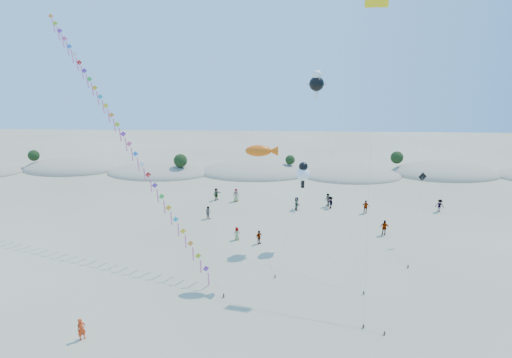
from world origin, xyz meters
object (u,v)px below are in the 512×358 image
at_px(kite_train, 118,127).
at_px(parafoil_kite, 376,12).
at_px(fish_kite, 262,151).
at_px(flyer_foreground, 81,329).

height_order(kite_train, parafoil_kite, parafoil_kite).
xyz_separation_m(kite_train, parafoil_kite, (24.82, -3.56, 10.85)).
height_order(kite_train, fish_kite, kite_train).
relative_size(fish_kite, parafoil_kite, 0.50).
bearing_deg(parafoil_kite, flyer_foreground, -149.09).
relative_size(kite_train, flyer_foreground, 14.23).
xyz_separation_m(fish_kite, flyer_foreground, (-13.09, -10.72, -10.96)).
distance_m(parafoil_kite, flyer_foreground, 34.92).
height_order(fish_kite, flyer_foreground, fish_kite).
height_order(fish_kite, parafoil_kite, parafoil_kite).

